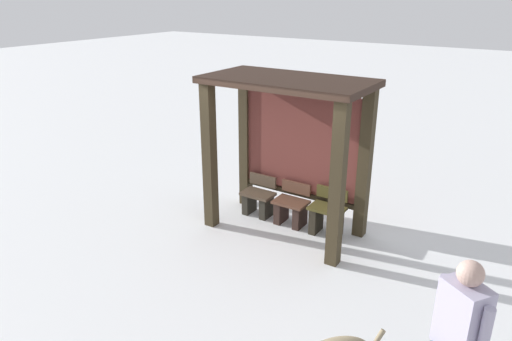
{
  "coord_description": "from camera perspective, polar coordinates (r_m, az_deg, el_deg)",
  "views": [
    {
      "loc": [
        3.41,
        -6.08,
        3.72
      ],
      "look_at": [
        -0.29,
        -0.42,
        1.13
      ],
      "focal_mm": 32.78,
      "sensor_mm": 36.0,
      "label": 1
    }
  ],
  "objects": [
    {
      "name": "ground_plane",
      "position": [
        7.9,
        3.41,
        -7.13
      ],
      "size": [
        60.0,
        60.0,
        0.0
      ],
      "primitive_type": "plane",
      "color": "silver"
    },
    {
      "name": "bus_shelter",
      "position": [
        7.38,
        4.31,
        5.22
      ],
      "size": [
        2.54,
        1.34,
        2.53
      ],
      "color": "#362C1C",
      "rests_on": "ground"
    },
    {
      "name": "bench_left_inside",
      "position": [
        8.26,
        0.29,
        -3.6
      ],
      "size": [
        0.56,
        0.37,
        0.71
      ],
      "color": "#48392A",
      "rests_on": "ground"
    },
    {
      "name": "bench_center_inside",
      "position": [
        7.96,
        4.31,
        -4.67
      ],
      "size": [
        0.56,
        0.39,
        0.71
      ],
      "color": "brown",
      "rests_on": "ground"
    },
    {
      "name": "bench_right_inside",
      "position": [
        7.69,
        8.64,
        -5.62
      ],
      "size": [
        0.56,
        0.38,
        0.77
      ],
      "color": "#453E1B",
      "rests_on": "ground"
    },
    {
      "name": "person_walking",
      "position": [
        4.6,
        23.53,
        -17.7
      ],
      "size": [
        0.52,
        0.43,
        1.69
      ],
      "color": "#A9A3BE",
      "rests_on": "ground"
    }
  ]
}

